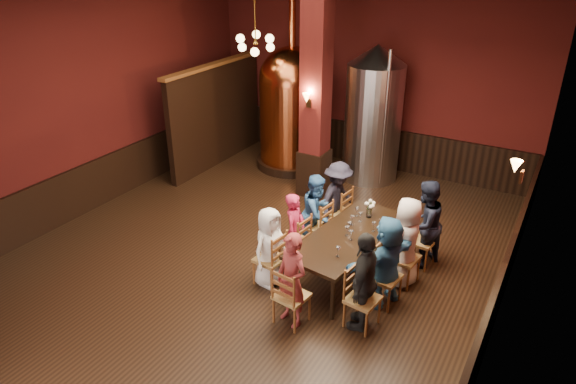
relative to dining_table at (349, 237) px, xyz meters
The scene contains 40 objects.
room 2.26m from the dining_table, 167.36° to the right, with size 10.00×10.02×4.50m.
wainscot_right 2.39m from the dining_table, ahead, with size 0.08×9.90×1.00m, color black.
wainscot_back 4.88m from the dining_table, 109.17° to the left, with size 7.90×0.08×1.00m, color black.
wainscot_left 5.57m from the dining_table, behind, with size 0.08×9.90×1.00m, color black.
column 3.47m from the dining_table, 127.89° to the left, with size 0.58×0.58×4.50m, color #45110E.
partition 5.60m from the dining_table, 149.38° to the left, with size 0.22×3.50×2.40m, color black.
pendant_cluster 4.88m from the dining_table, 143.22° to the left, with size 0.90×0.90×1.70m, color #A57226, non-canonical shape.
sconce_wall 2.79m from the dining_table, 10.86° to the left, with size 0.20×0.20×0.36m, color black, non-canonical shape.
sconce_column 3.24m from the dining_table, 131.58° to the left, with size 0.20×0.20×0.36m, color black, non-canonical shape.
dining_table is the anchor object (origin of this frame).
chair_0 1.33m from the dining_table, 137.65° to the right, with size 0.46×0.46×0.92m, color brown, non-canonical shape.
person_0 1.31m from the dining_table, 137.65° to the right, with size 0.66×0.43×1.35m, color white.
chair_1 0.94m from the dining_table, 166.07° to the right, with size 0.46×0.46×0.92m, color brown, non-canonical shape.
person_1 0.91m from the dining_table, 166.07° to the right, with size 0.49×0.32×1.34m, color #B31E44.
chair_2 0.94m from the dining_table, 151.50° to the left, with size 0.46×0.46×0.92m, color brown, non-canonical shape.
person_2 0.91m from the dining_table, 151.50° to the left, with size 0.70×0.35×1.44m, color #2C5B95.
chair_3 1.33m from the dining_table, 123.08° to the left, with size 0.46×0.46×0.92m, color brown, non-canonical shape.
person_3 1.31m from the dining_table, 123.08° to the left, with size 0.94×0.54×1.45m, color black.
chair_4 1.33m from the dining_table, 56.92° to the right, with size 0.46×0.46×0.92m, color brown, non-canonical shape.
person_4 1.31m from the dining_table, 56.92° to the right, with size 0.90×0.38×1.54m, color black.
chair_5 0.94m from the dining_table, 28.50° to the right, with size 0.46×0.46×0.92m, color brown, non-canonical shape.
person_5 0.91m from the dining_table, 28.50° to the right, with size 1.37×0.44×1.47m, color teal.
chair_6 0.94m from the dining_table, 13.93° to the left, with size 0.46×0.46×0.92m, color brown, non-canonical shape.
person_6 0.91m from the dining_table, 13.93° to the left, with size 0.73×0.48×1.50m, color beige.
chair_7 1.33m from the dining_table, 42.35° to the left, with size 0.46×0.46×0.92m, color brown, non-canonical shape.
person_7 1.32m from the dining_table, 42.35° to the left, with size 0.76×0.37×1.56m, color black.
chair_8 1.57m from the dining_table, 97.28° to the right, with size 0.46×0.46×0.92m, color brown, non-canonical shape.
person_8 1.55m from the dining_table, 97.28° to the right, with size 0.53×0.35×1.46m, color maroon.
copper_kettle 4.80m from the dining_table, 130.88° to the left, with size 1.93×1.93×4.12m.
steel_vessel 4.11m from the dining_table, 106.69° to the left, with size 1.47×1.47×3.07m.
rose_vase 0.76m from the dining_table, 85.21° to the left, with size 0.19×0.19×0.32m.
wine_glass_0 0.65m from the dining_table, 102.16° to the left, with size 0.07×0.07×0.17m, color white, non-canonical shape.
wine_glass_1 0.16m from the dining_table, 99.61° to the right, with size 0.07×0.07×0.17m, color white, non-canonical shape.
wine_glass_2 0.34m from the dining_table, 105.11° to the left, with size 0.07×0.07×0.17m, color white, non-canonical shape.
wine_glass_3 0.44m from the dining_table, 42.22° to the left, with size 0.07×0.07×0.17m, color white, non-canonical shape.
wine_glass_4 0.50m from the dining_table, 90.86° to the left, with size 0.07×0.07×0.17m, color white, non-canonical shape.
wine_glass_5 0.72m from the dining_table, 79.95° to the right, with size 0.07×0.07×0.17m, color white, non-canonical shape.
wine_glass_6 0.24m from the dining_table, 56.63° to the right, with size 0.07×0.07×0.17m, color white, non-canonical shape.
wine_glass_7 0.18m from the dining_table, 113.15° to the left, with size 0.07×0.07×0.17m, color white, non-canonical shape.
wine_glass_8 0.59m from the dining_table, 48.19° to the left, with size 0.07×0.07×0.17m, color white, non-canonical shape.
Camera 1 is at (4.33, -6.35, 5.01)m, focal length 32.00 mm.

